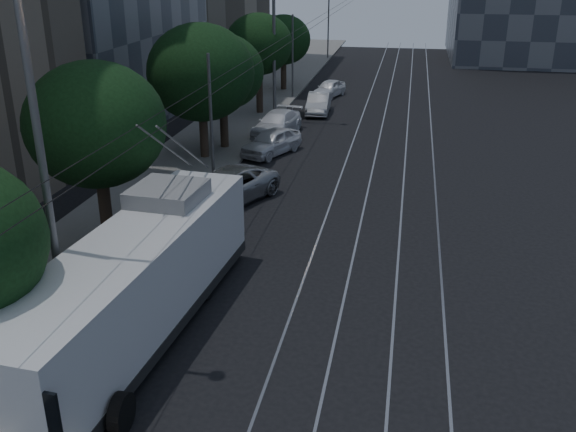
% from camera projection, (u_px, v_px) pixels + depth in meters
% --- Properties ---
extents(ground, '(120.00, 120.00, 0.00)m').
position_uv_depth(ground, '(285.00, 304.00, 19.52)').
color(ground, black).
rests_on(ground, ground).
extents(sidewalk, '(5.00, 90.00, 0.15)m').
position_uv_depth(sidewalk, '(227.00, 129.00, 39.00)').
color(sidewalk, slate).
rests_on(sidewalk, ground).
extents(tram_rails, '(4.52, 90.00, 0.02)m').
position_uv_depth(tram_rails, '(393.00, 138.00, 37.29)').
color(tram_rails, '#93939B').
rests_on(tram_rails, ground).
extents(overhead_wires, '(2.23, 90.00, 6.00)m').
position_uv_depth(overhead_wires, '(267.00, 74.00, 37.28)').
color(overhead_wires, black).
rests_on(overhead_wires, ground).
extents(trolleybus, '(3.26, 11.74, 5.63)m').
position_uv_depth(trolleybus, '(137.00, 283.00, 17.35)').
color(trolleybus, silver).
rests_on(trolleybus, ground).
extents(pickup_silver, '(4.32, 5.69, 1.44)m').
position_uv_depth(pickup_silver, '(226.00, 187.00, 27.25)').
color(pickup_silver, '#9D9FA4').
rests_on(pickup_silver, ground).
extents(car_white_a, '(3.06, 4.32, 1.37)m').
position_uv_depth(car_white_a, '(272.00, 142.00, 34.03)').
color(car_white_a, silver).
rests_on(car_white_a, ground).
extents(car_white_b, '(2.66, 4.94, 1.36)m').
position_uv_depth(car_white_b, '(277.00, 123.00, 37.76)').
color(car_white_b, white).
rests_on(car_white_b, ground).
extents(car_white_c, '(1.65, 4.14, 1.34)m').
position_uv_depth(car_white_c, '(318.00, 103.00, 42.96)').
color(car_white_c, '#ADAEB1').
rests_on(car_white_c, ground).
extents(car_white_d, '(2.45, 3.92, 1.25)m').
position_uv_depth(car_white_d, '(329.00, 88.00, 48.06)').
color(car_white_d, white).
rests_on(car_white_d, ground).
extents(tree_1, '(4.73, 4.73, 6.72)m').
position_uv_depth(tree_1, '(96.00, 125.00, 21.47)').
color(tree_1, black).
rests_on(tree_1, ground).
extents(tree_2, '(5.36, 5.36, 6.89)m').
position_uv_depth(tree_2, '(201.00, 73.00, 31.80)').
color(tree_2, black).
rests_on(tree_2, ground).
extents(tree_3, '(4.41, 4.41, 6.18)m').
position_uv_depth(tree_3, '(222.00, 72.00, 33.64)').
color(tree_3, black).
rests_on(tree_3, ground).
extents(tree_4, '(4.34, 4.34, 6.54)m').
position_uv_depth(tree_4, '(259.00, 44.00, 41.19)').
color(tree_4, black).
rests_on(tree_4, ground).
extents(tree_5, '(4.14, 4.14, 5.77)m').
position_uv_depth(tree_5, '(284.00, 40.00, 48.94)').
color(tree_5, black).
rests_on(tree_5, ground).
extents(streetlamp_near, '(2.36, 0.44, 9.71)m').
position_uv_depth(streetlamp_near, '(55.00, 140.00, 14.93)').
color(streetlamp_near, slate).
rests_on(streetlamp_near, ground).
extents(streetlamp_far, '(2.52, 0.44, 10.48)m').
position_uv_depth(streetlamp_far, '(281.00, 19.00, 38.99)').
color(streetlamp_far, slate).
rests_on(streetlamp_far, ground).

